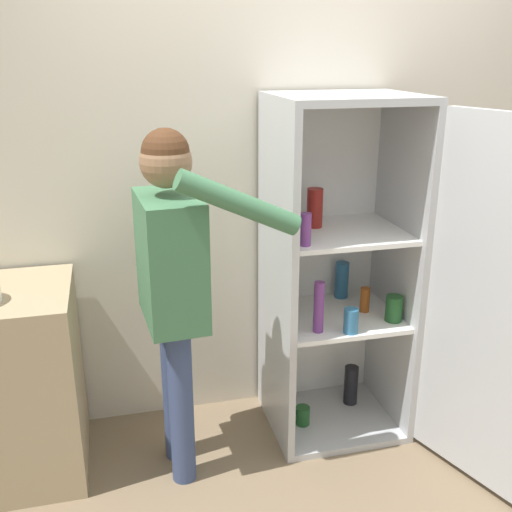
% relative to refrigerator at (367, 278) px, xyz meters
% --- Properties ---
extents(ground_plane, '(12.00, 12.00, 0.00)m').
position_rel_refrigerator_xyz_m(ground_plane, '(-0.27, -0.53, -0.87)').
color(ground_plane, '#7A664C').
extents(wall_back, '(7.00, 0.06, 2.55)m').
position_rel_refrigerator_xyz_m(wall_back, '(-0.27, 0.45, 0.41)').
color(wall_back, beige).
rests_on(wall_back, ground_plane).
extents(refrigerator, '(0.95, 1.24, 1.75)m').
position_rel_refrigerator_xyz_m(refrigerator, '(0.00, 0.00, 0.00)').
color(refrigerator, '#B7BABC').
rests_on(refrigerator, ground_plane).
extents(person, '(0.66, 0.58, 1.64)m').
position_rel_refrigerator_xyz_m(person, '(-0.96, -0.09, 0.17)').
color(person, '#384770').
rests_on(person, ground_plane).
extents(counter, '(0.62, 0.61, 0.93)m').
position_rel_refrigerator_xyz_m(counter, '(-1.72, 0.09, -0.40)').
color(counter, tan).
rests_on(counter, ground_plane).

